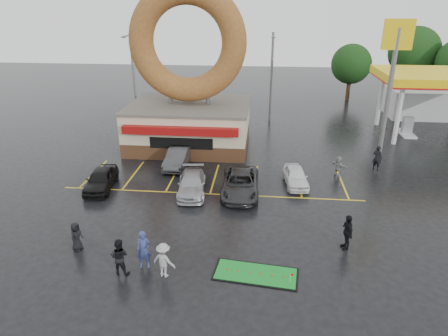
# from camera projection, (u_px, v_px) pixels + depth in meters

# --- Properties ---
(ground) EXTENTS (120.00, 120.00, 0.00)m
(ground) POSITION_uv_depth(u_px,v_px,m) (202.00, 220.00, 23.23)
(ground) COLOR black
(ground) RESTS_ON ground
(donut_shop) EXTENTS (10.20, 8.70, 13.50)m
(donut_shop) POSITION_uv_depth(u_px,v_px,m) (189.00, 95.00, 33.68)
(donut_shop) COLOR #472B19
(donut_shop) RESTS_ON ground
(gas_station) EXTENTS (12.30, 13.65, 5.90)m
(gas_station) POSITION_uv_depth(u_px,v_px,m) (434.00, 90.00, 39.20)
(gas_station) COLOR silver
(gas_station) RESTS_ON ground
(shell_sign) EXTENTS (2.20, 0.36, 10.60)m
(shell_sign) POSITION_uv_depth(u_px,v_px,m) (394.00, 64.00, 30.21)
(shell_sign) COLOR slate
(shell_sign) RESTS_ON ground
(streetlight_left) EXTENTS (0.40, 2.21, 9.00)m
(streetlight_left) POSITION_uv_depth(u_px,v_px,m) (133.00, 75.00, 40.57)
(streetlight_left) COLOR slate
(streetlight_left) RESTS_ON ground
(streetlight_mid) EXTENTS (0.40, 2.21, 9.00)m
(streetlight_mid) POSITION_uv_depth(u_px,v_px,m) (271.00, 76.00, 40.22)
(streetlight_mid) COLOR slate
(streetlight_mid) RESTS_ON ground
(streetlight_right) EXTENTS (0.40, 2.21, 9.00)m
(streetlight_right) POSITION_uv_depth(u_px,v_px,m) (391.00, 76.00, 40.04)
(streetlight_right) COLOR slate
(streetlight_right) RESTS_ON ground
(tree_far_c) EXTENTS (6.30, 6.30, 9.00)m
(tree_far_c) POSITION_uv_depth(u_px,v_px,m) (414.00, 52.00, 50.18)
(tree_far_c) COLOR #332114
(tree_far_c) RESTS_ON ground
(tree_far_d) EXTENTS (4.90, 4.90, 7.00)m
(tree_far_d) POSITION_uv_depth(u_px,v_px,m) (351.00, 64.00, 49.57)
(tree_far_d) COLOR #332114
(tree_far_d) RESTS_ON ground
(car_black) EXTENTS (2.02, 4.22, 1.39)m
(car_black) POSITION_uv_depth(u_px,v_px,m) (101.00, 179.00, 26.85)
(car_black) COLOR black
(car_black) RESTS_ON ground
(car_dgrey) EXTENTS (1.69, 4.36, 1.42)m
(car_dgrey) POSITION_uv_depth(u_px,v_px,m) (178.00, 157.00, 30.58)
(car_dgrey) COLOR #323335
(car_dgrey) RESTS_ON ground
(car_silver) EXTENTS (2.25, 4.52, 1.26)m
(car_silver) POSITION_uv_depth(u_px,v_px,m) (192.00, 184.00, 26.31)
(car_silver) COLOR #A3A3A8
(car_silver) RESTS_ON ground
(car_grey) EXTENTS (2.50, 5.19, 1.43)m
(car_grey) POSITION_uv_depth(u_px,v_px,m) (240.00, 183.00, 26.19)
(car_grey) COLOR #2B2B2D
(car_grey) RESTS_ON ground
(car_white) EXTENTS (1.83, 3.78, 1.24)m
(car_white) POSITION_uv_depth(u_px,v_px,m) (296.00, 176.00, 27.46)
(car_white) COLOR white
(car_white) RESTS_ON ground
(person_blue) EXTENTS (0.76, 0.56, 1.91)m
(person_blue) POSITION_uv_depth(u_px,v_px,m) (144.00, 250.00, 18.77)
(person_blue) COLOR navy
(person_blue) RESTS_ON ground
(person_blackjkt) EXTENTS (0.93, 0.75, 1.81)m
(person_blackjkt) POSITION_uv_depth(u_px,v_px,m) (119.00, 257.00, 18.35)
(person_blackjkt) COLOR black
(person_blackjkt) RESTS_ON ground
(person_hoodie) EXTENTS (1.26, 0.96, 1.73)m
(person_hoodie) POSITION_uv_depth(u_px,v_px,m) (164.00, 260.00, 18.16)
(person_hoodie) COLOR #9A9A9D
(person_hoodie) RESTS_ON ground
(person_bystander) EXTENTS (0.63, 0.83, 1.53)m
(person_bystander) POSITION_uv_depth(u_px,v_px,m) (76.00, 236.00, 20.19)
(person_bystander) COLOR black
(person_bystander) RESTS_ON ground
(person_cameraman) EXTENTS (0.63, 1.17, 1.90)m
(person_cameraman) POSITION_uv_depth(u_px,v_px,m) (347.00, 232.00, 20.24)
(person_cameraman) COLOR black
(person_cameraman) RESTS_ON ground
(person_walker_near) EXTENTS (1.28, 1.34, 1.52)m
(person_walker_near) POSITION_uv_depth(u_px,v_px,m) (338.00, 166.00, 28.77)
(person_walker_near) COLOR gray
(person_walker_near) RESTS_ON ground
(person_walker_far) EXTENTS (0.83, 0.80, 1.91)m
(person_walker_far) POSITION_uv_depth(u_px,v_px,m) (377.00, 158.00, 29.78)
(person_walker_far) COLOR black
(person_walker_far) RESTS_ON ground
(dumpster) EXTENTS (2.01, 1.54, 1.30)m
(dumpster) POSITION_uv_depth(u_px,v_px,m) (142.00, 134.00, 36.03)
(dumpster) COLOR #1C4927
(dumpster) RESTS_ON ground
(putting_green) EXTENTS (4.07, 2.12, 0.49)m
(putting_green) POSITION_uv_depth(u_px,v_px,m) (256.00, 274.00, 18.58)
(putting_green) COLOR black
(putting_green) RESTS_ON ground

